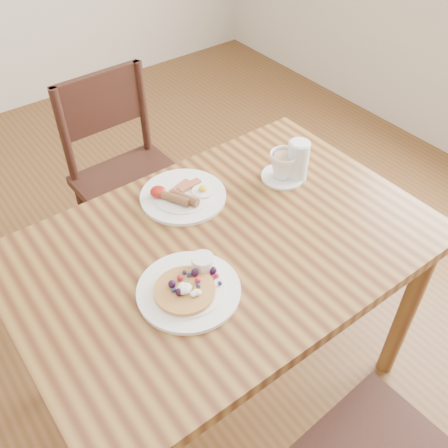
{
  "coord_description": "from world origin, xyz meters",
  "views": [
    {
      "loc": [
        -0.61,
        -0.8,
        1.76
      ],
      "look_at": [
        0.0,
        0.0,
        0.82
      ],
      "focal_mm": 40.0,
      "sensor_mm": 36.0,
      "label": 1
    }
  ],
  "objects_px": {
    "teacup_saucer": "(283,166)",
    "water_glass": "(298,161)",
    "dining_table": "(224,265)",
    "breakfast_plate": "(182,195)",
    "chair_far": "(127,171)",
    "pancake_plate": "(189,287)"
  },
  "relations": [
    {
      "from": "pancake_plate",
      "to": "water_glass",
      "type": "xyz_separation_m",
      "value": [
        0.55,
        0.19,
        0.05
      ]
    },
    {
      "from": "dining_table",
      "to": "chair_far",
      "type": "height_order",
      "value": "chair_far"
    },
    {
      "from": "water_glass",
      "to": "pancake_plate",
      "type": "bearing_deg",
      "value": -161.27
    },
    {
      "from": "chair_far",
      "to": "water_glass",
      "type": "relative_size",
      "value": 6.52
    },
    {
      "from": "breakfast_plate",
      "to": "teacup_saucer",
      "type": "bearing_deg",
      "value": -18.95
    },
    {
      "from": "dining_table",
      "to": "chair_far",
      "type": "relative_size",
      "value": 1.36
    },
    {
      "from": "chair_far",
      "to": "dining_table",
      "type": "bearing_deg",
      "value": 82.85
    },
    {
      "from": "dining_table",
      "to": "teacup_saucer",
      "type": "height_order",
      "value": "teacup_saucer"
    },
    {
      "from": "teacup_saucer",
      "to": "water_glass",
      "type": "relative_size",
      "value": 1.04
    },
    {
      "from": "breakfast_plate",
      "to": "water_glass",
      "type": "bearing_deg",
      "value": -20.9
    },
    {
      "from": "chair_far",
      "to": "breakfast_plate",
      "type": "bearing_deg",
      "value": 81.65
    },
    {
      "from": "pancake_plate",
      "to": "teacup_saucer",
      "type": "xyz_separation_m",
      "value": [
        0.51,
        0.21,
        0.03
      ]
    },
    {
      "from": "teacup_saucer",
      "to": "water_glass",
      "type": "height_order",
      "value": "water_glass"
    },
    {
      "from": "chair_far",
      "to": "breakfast_plate",
      "type": "height_order",
      "value": "chair_far"
    },
    {
      "from": "dining_table",
      "to": "breakfast_plate",
      "type": "xyz_separation_m",
      "value": [
        0.01,
        0.23,
        0.11
      ]
    },
    {
      "from": "chair_far",
      "to": "teacup_saucer",
      "type": "height_order",
      "value": "chair_far"
    },
    {
      "from": "teacup_saucer",
      "to": "water_glass",
      "type": "xyz_separation_m",
      "value": [
        0.04,
        -0.03,
        0.02
      ]
    },
    {
      "from": "teacup_saucer",
      "to": "chair_far",
      "type": "bearing_deg",
      "value": 111.06
    },
    {
      "from": "breakfast_plate",
      "to": "teacup_saucer",
      "type": "height_order",
      "value": "teacup_saucer"
    },
    {
      "from": "chair_far",
      "to": "breakfast_plate",
      "type": "distance_m",
      "value": 0.62
    },
    {
      "from": "water_glass",
      "to": "dining_table",
      "type": "bearing_deg",
      "value": -165.24
    },
    {
      "from": "chair_far",
      "to": "water_glass",
      "type": "distance_m",
      "value": 0.81
    }
  ]
}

